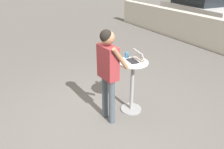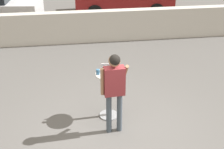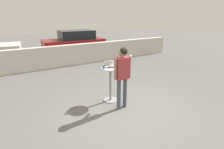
# 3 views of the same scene
# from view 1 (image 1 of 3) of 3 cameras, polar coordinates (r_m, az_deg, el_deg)

# --- Properties ---
(ground_plane) EXTENTS (50.00, 50.00, 0.00)m
(ground_plane) POSITION_cam_1_polar(r_m,az_deg,el_deg) (4.23, -3.04, -12.05)
(ground_plane) COLOR #5B5956
(cafe_table) EXTENTS (0.56, 0.56, 1.06)m
(cafe_table) POSITION_cam_1_polar(r_m,az_deg,el_deg) (4.22, 5.31, -2.03)
(cafe_table) COLOR gray
(cafe_table) RESTS_ON ground_plane
(laptop) EXTENTS (0.36, 0.33, 0.20)m
(laptop) POSITION_cam_1_polar(r_m,az_deg,el_deg) (4.03, 6.01, 3.97)
(laptop) COLOR silver
(laptop) RESTS_ON cafe_table
(coffee_mug) EXTENTS (0.12, 0.08, 0.11)m
(coffee_mug) POSITION_cam_1_polar(r_m,az_deg,el_deg) (4.18, 3.90, 5.05)
(coffee_mug) COLOR #336084
(coffee_mug) RESTS_ON cafe_table
(standing_person) EXTENTS (0.55, 0.40, 1.74)m
(standing_person) POSITION_cam_1_polar(r_m,az_deg,el_deg) (3.70, -1.08, 2.31)
(standing_person) COLOR #424C56
(standing_person) RESTS_ON ground_plane
(parked_car_further_down) EXTENTS (4.03, 2.22, 1.77)m
(parked_car_further_down) POSITION_cam_1_polar(r_m,az_deg,el_deg) (11.21, 22.03, 15.44)
(parked_car_further_down) COLOR silver
(parked_car_further_down) RESTS_ON ground_plane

